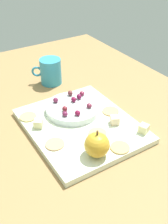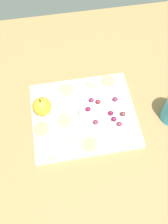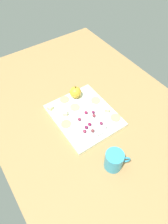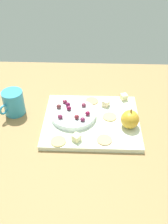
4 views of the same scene
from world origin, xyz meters
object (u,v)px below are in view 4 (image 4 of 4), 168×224
Objects in this scene: platter at (91,121)px; grape_7 at (68,104)px; grape_5 at (84,105)px; grape_6 at (59,106)px; cracker_3 at (110,117)px; grape_2 at (65,101)px; grape_1 at (77,117)px; grape_4 at (60,117)px; cracker_4 at (58,141)px; cracker_2 at (92,101)px; grape_3 at (69,108)px; grape_0 at (83,119)px; cheese_cube_1 at (106,103)px; apple_whole at (130,120)px; cheese_cube_0 at (76,138)px; cheese_cube_2 at (124,97)px; cracker_1 at (131,114)px; grape_8 at (88,113)px; serving_dish at (73,114)px; cup at (14,103)px; cracker_0 at (104,140)px.

platter is 19.43× the size of grape_7.
grape_6 reaches higher than grape_5.
grape_6 is (18.91, -2.18, 2.64)cm from cracker_3.
grape_1 is at bearing 119.09° from grape_2.
grape_1 and grape_4 have the same top height.
cracker_4 reaches higher than platter.
grape_2 reaches higher than cracker_2.
grape_0 is at bearing 131.21° from grape_3.
apple_whole is at bearing 123.75° from cheese_cube_1.
cheese_cube_0 is (4.81, 11.08, 2.09)cm from platter.
grape_6 is at bearing 20.24° from cheese_cube_2.
apple_whole is 7.41cm from cracker_1.
grape_8 is at bearing -128.57° from cracker_4.
platter is at bearing 151.62° from grape_7.
grape_4 is (25.62, 5.42, 2.62)cm from cracker_1.
grape_7 reaches higher than serving_dish.
grape_5 reaches higher than cracker_4.
cup reaches higher than cracker_3.
cheese_cube_1 reaches higher than cracker_0.
cheese_cube_0 reaches higher than cracker_1.
cracker_4 is at bearing 37.14° from cracker_3.
apple_whole is 3.60× the size of grape_1.
cheese_cube_1 is at bearing -174.47° from grape_2.
cracker_2 is at bearing -47.31° from apple_whole.
cracker_0 is 17.09cm from cracker_1.
cracker_4 is at bearing 51.43° from grape_8.
cracker_0 is 2.85× the size of grape_7.
cracker_2 is (13.31, -14.43, -3.00)cm from apple_whole.
cheese_cube_2 is 34.08cm from cracker_4.
serving_dish is at bearing -10.48° from platter.
cracker_4 is 18.86cm from grape_2.
cheese_cube_1 and cheese_cube_2 have the same top height.
grape_1 is (0.41, -8.77, 1.64)cm from cheese_cube_0.
cup is at bearing -42.14° from cracker_4.
grape_7 is at bearing 33.97° from cracker_2.
serving_dish is 9.42× the size of grape_3.
cracker_4 is at bearing 19.08° from apple_whole.
grape_7 reaches higher than cracker_4.
cracker_4 is (10.80, 11.93, 1.08)cm from platter.
cheese_cube_2 is 22.70cm from grape_0.
grape_3 reaches higher than cheese_cube_0.
cheese_cube_2 reaches higher than cracker_0.
grape_1 reaches higher than cracker_3.
apple_whole is at bearing 176.01° from grape_1.
grape_6 is at bearing 22.27° from grape_7.
cup reaches higher than grape_1.
cheese_cube_2 reaches higher than serving_dish.
grape_6 reaches higher than cracker_1.
grape_0 is (3.09, 3.50, 3.61)cm from platter.
grape_4 is 1.00× the size of grape_5.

